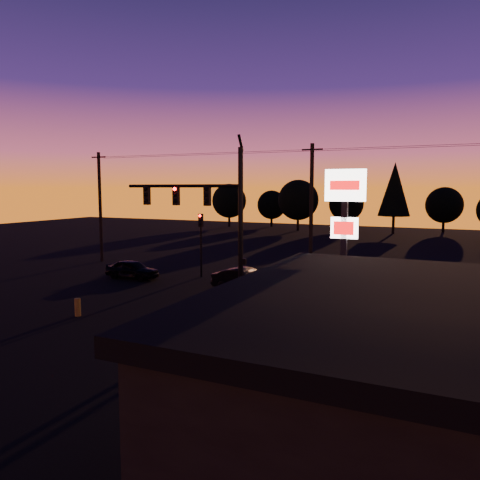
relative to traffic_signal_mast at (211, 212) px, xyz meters
The scene contains 18 objects.
ground 6.35m from the traffic_signal_mast, 88.59° to the right, with size 120.00×120.00×0.00m, color black.
lane_arrow 5.48m from the traffic_signal_mast, 75.57° to the right, with size 1.20×3.10×0.01m.
traffic_signal_mast is the anchor object (origin of this frame).
secondary_signal 9.19m from the traffic_signal_mast, 123.19° to the left, with size 0.30×0.31×4.35m.
pylon_sign 7.52m from the traffic_signal_mast, 19.36° to the right, with size 1.50×0.28×6.80m.
utility_pole_0 18.79m from the traffic_signal_mast, 147.82° to the left, with size 1.40×0.26×9.00m.
utility_pole_1 10.23m from the traffic_signal_mast, 78.16° to the left, with size 1.40×0.26×9.00m.
power_wires 10.85m from the traffic_signal_mast, 78.16° to the left, with size 36.00×1.22×0.07m.
bollard 7.85m from the traffic_signal_mast, 145.78° to the right, with size 0.28×0.28×0.85m, color gold.
tree_0 50.96m from the traffic_signal_mast, 115.46° to the left, with size 5.36×5.36×6.74m.
tree_1 51.54m from the traffic_signal_mast, 107.98° to the left, with size 4.54×4.54×5.71m.
tree_2 45.11m from the traffic_signal_mast, 102.68° to the left, with size 5.77×5.78×7.26m.
tree_3 48.18m from the traffic_signal_mast, 94.65° to the left, with size 4.95×4.95×6.22m.
tree_4 45.12m from the traffic_signal_mast, 86.06° to the left, with size 4.18×4.18×9.50m.
tree_5 50.84m from the traffic_signal_mast, 79.69° to the left, with size 4.95×4.95×6.22m.
car_left 10.98m from the traffic_signal_mast, 150.56° to the left, with size 1.51×3.75×1.28m, color black.
car_mid 6.41m from the traffic_signal_mast, 93.68° to the left, with size 1.42×4.08×1.34m, color black.
car_right 8.44m from the traffic_signal_mast, 46.88° to the left, with size 1.82×4.47×1.30m, color black.
Camera 1 is at (10.90, -16.09, 6.11)m, focal length 35.00 mm.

